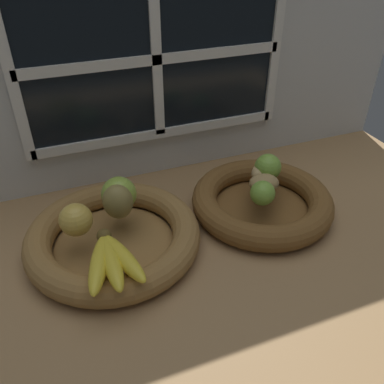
{
  "coord_description": "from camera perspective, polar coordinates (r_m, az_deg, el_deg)",
  "views": [
    {
      "loc": [
        -26.38,
        -63.97,
        58.85
      ],
      "look_at": [
        -0.86,
        2.14,
        9.86
      ],
      "focal_mm": 37.61,
      "sensor_mm": 36.0,
      "label": 1
    }
  ],
  "objects": [
    {
      "name": "lime_near",
      "position": [
        0.89,
        9.97,
        -0.16
      ],
      "size": [
        5.55,
        5.55,
        5.55
      ],
      "primitive_type": "sphere",
      "color": "#7AAD3D",
      "rests_on": "fruit_bowl_right"
    },
    {
      "name": "fruit_bowl_right",
      "position": [
        0.97,
        9.86,
        -1.3
      ],
      "size": [
        33.34,
        33.34,
        5.86
      ],
      "color": "brown",
      "rests_on": "ground_plane"
    },
    {
      "name": "potato_large",
      "position": [
        0.94,
        10.17,
        1.25
      ],
      "size": [
        8.06,
        6.81,
        4.11
      ],
      "primitive_type": "ellipsoid",
      "rotation": [
        0.0,
        0.0,
        6.03
      ],
      "color": "#A38451",
      "rests_on": "fruit_bowl_right"
    },
    {
      "name": "banana_bunch_front",
      "position": [
        0.75,
        -11.41,
        -9.39
      ],
      "size": [
        11.82,
        16.5,
        3.2
      ],
      "color": "yellow",
      "rests_on": "fruit_bowl_left"
    },
    {
      "name": "back_wall",
      "position": [
        1.02,
        -5.37,
        16.87
      ],
      "size": [
        140.0,
        4.6,
        55.0
      ],
      "color": "silver",
      "rests_on": "ground_plane"
    },
    {
      "name": "potato_back",
      "position": [
        0.99,
        9.89,
        2.96
      ],
      "size": [
        8.52,
        7.82,
        4.08
      ],
      "primitive_type": "ellipsoid",
      "rotation": [
        0.0,
        0.0,
        0.61
      ],
      "color": "tan",
      "rests_on": "fruit_bowl_right"
    },
    {
      "name": "ground_plane",
      "position": [
        0.92,
        0.99,
        -6.44
      ],
      "size": [
        140.0,
        90.0,
        3.0
      ],
      "primitive_type": "cube",
      "color": "#9E774C"
    },
    {
      "name": "fruit_bowl_left",
      "position": [
        0.87,
        -11.06,
        -6.26
      ],
      "size": [
        36.79,
        36.79,
        5.86
      ],
      "color": "olive",
      "rests_on": "ground_plane"
    },
    {
      "name": "apple_green_back",
      "position": [
        0.87,
        -10.32,
        -0.28
      ],
      "size": [
        7.59,
        7.59,
        7.59
      ],
      "primitive_type": "sphere",
      "color": "#8CAD3D",
      "rests_on": "fruit_bowl_left"
    },
    {
      "name": "apple_golden_left",
      "position": [
        0.83,
        -16.15,
        -3.81
      ],
      "size": [
        6.67,
        6.67,
        6.67
      ],
      "primitive_type": "sphere",
      "color": "gold",
      "rests_on": "fruit_bowl_left"
    },
    {
      "name": "lime_far",
      "position": [
        0.98,
        10.7,
        3.5
      ],
      "size": [
        6.42,
        6.42,
        6.42
      ],
      "primitive_type": "sphere",
      "color": "#7AAD3D",
      "rests_on": "fruit_bowl_right"
    },
    {
      "name": "pear_brown",
      "position": [
        0.85,
        -10.47,
        -1.36
      ],
      "size": [
        8.49,
        8.33,
        7.72
      ],
      "primitive_type": "ellipsoid",
      "rotation": [
        0.0,
        0.0,
        4.17
      ],
      "color": "olive",
      "rests_on": "fruit_bowl_left"
    }
  ]
}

